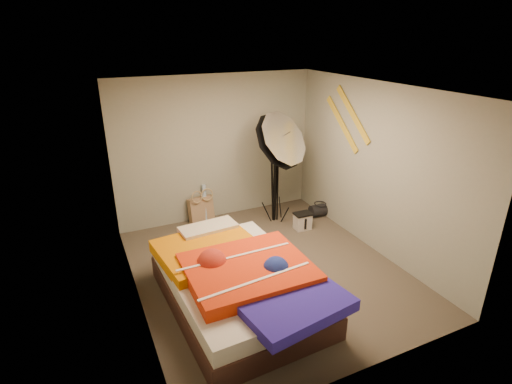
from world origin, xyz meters
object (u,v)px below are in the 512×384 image
wrapping_roll (205,203)px  bed (238,282)px  camera_tripod (275,178)px  tote_bag (201,209)px  duffel_bag (320,210)px  camera_case (303,222)px  photo_umbrella (278,142)px

wrapping_roll → bed: wrapping_roll is taller
wrapping_roll → camera_tripod: 1.30m
tote_bag → duffel_bag: bearing=-30.3°
wrapping_roll → camera_case: (1.39, -1.02, -0.19)m
wrapping_roll → bed: size_ratio=0.26×
bed → photo_umbrella: photo_umbrella is taller
camera_case → photo_umbrella: size_ratio=0.13×
bed → photo_umbrella: 2.52m
photo_umbrella → camera_tripod: bearing=75.5°
bed → photo_umbrella: bearing=50.3°
wrapping_roll → camera_case: wrapping_roll is taller
tote_bag → wrapping_roll: wrapping_roll is taller
wrapping_roll → camera_case: bearing=-36.4°
camera_case → camera_tripod: size_ratio=0.20×
camera_case → duffel_bag: size_ratio=0.74×
wrapping_roll → photo_umbrella: photo_umbrella is taller
tote_bag → camera_tripod: (1.18, -0.51, 0.56)m
duffel_bag → bed: (-2.31, -1.71, 0.22)m
tote_bag → camera_tripod: camera_tripod is taller
duffel_bag → photo_umbrella: bearing=-178.5°
tote_bag → bed: 2.45m
tote_bag → duffel_bag: tote_bag is taller
wrapping_roll → bed: bearing=-98.6°
duffel_bag → camera_tripod: size_ratio=0.26×
duffel_bag → photo_umbrella: 1.63m
bed → camera_tripod: (1.48, 1.92, 0.46)m
camera_case → camera_tripod: (-0.28, 0.51, 0.65)m
tote_bag → duffel_bag: (2.01, -0.71, -0.11)m
duffel_bag → camera_tripod: (-0.83, 0.20, 0.68)m
duffel_bag → wrapping_roll: bearing=161.8°
photo_umbrella → bed: bearing=-129.7°
photo_umbrella → camera_tripod: 0.72m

